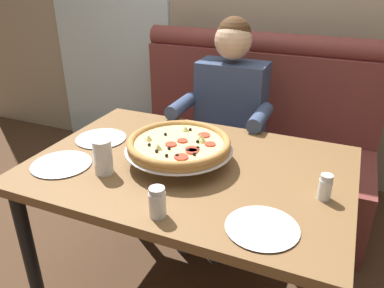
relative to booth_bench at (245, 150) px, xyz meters
name	(u,v)px	position (x,y,z in m)	size (l,w,h in m)	color
booth_bench	(245,150)	(0.00, 0.00, 0.00)	(1.60, 0.78, 1.13)	brown
dining_table	(190,181)	(0.00, -0.93, 0.27)	(1.35, 0.93, 0.76)	brown
diner_main	(225,119)	(-0.06, -0.27, 0.31)	(0.54, 0.64, 1.27)	#2D3342
pizza	(179,144)	(-0.05, -0.93, 0.44)	(0.46, 0.46, 0.12)	silver
shaker_parmesan	(325,189)	(0.55, -0.98, 0.40)	(0.05, 0.05, 0.10)	white
shaker_oregano	(157,204)	(0.05, -1.31, 0.40)	(0.06, 0.06, 0.11)	white
plate_near_left	(61,163)	(-0.50, -1.16, 0.37)	(0.25, 0.25, 0.02)	white
plate_near_right	(262,226)	(0.39, -1.24, 0.37)	(0.24, 0.24, 0.02)	white
plate_far_side	(101,137)	(-0.50, -0.87, 0.37)	(0.24, 0.24, 0.02)	white
drinking_glass	(103,159)	(-0.29, -1.14, 0.42)	(0.08, 0.08, 0.15)	silver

